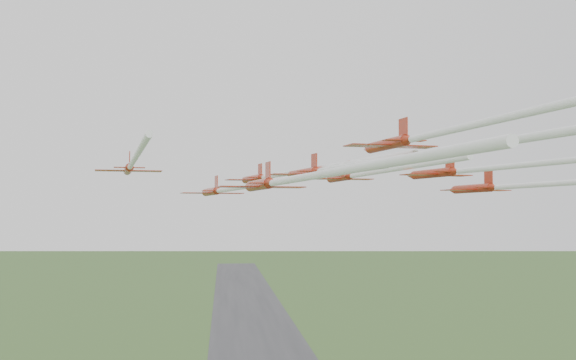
{
  "coord_description": "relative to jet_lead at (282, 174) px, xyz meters",
  "views": [
    {
      "loc": [
        -13.99,
        -96.76,
        49.6
      ],
      "look_at": [
        -4.85,
        4.05,
        54.56
      ],
      "focal_mm": 45.0,
      "sensor_mm": 36.0,
      "label": 1
    }
  ],
  "objects": [
    {
      "name": "jet_row2_left",
      "position": [
        -6.64,
        -16.45,
        -2.59
      ],
      "size": [
        17.59,
        66.62,
        2.73
      ],
      "rotation": [
        0.0,
        0.0,
        0.21
      ],
      "color": "#AD2C15"
    },
    {
      "name": "jet_row3_mid",
      "position": [
        6.34,
        -28.81,
        -0.5
      ],
      "size": [
        20.08,
        68.51,
        2.9
      ],
      "rotation": [
        0.0,
        0.0,
        0.24
      ],
      "color": "#AD2C15"
    },
    {
      "name": "jet_row3_right",
      "position": [
        28.29,
        -17.3,
        -2.34
      ],
      "size": [
        13.81,
        47.37,
        2.89
      ],
      "rotation": [
        0.0,
        0.0,
        0.21
      ],
      "color": "#AD2C15"
    },
    {
      "name": "jet_row3_left",
      "position": [
        -18.72,
        -25.09,
        -0.35
      ],
      "size": [
        10.99,
        46.19,
        2.44
      ],
      "rotation": [
        0.0,
        0.0,
        0.16
      ],
      "color": "#AD2C15"
    },
    {
      "name": "jet_row4_left",
      "position": [
        -2.68,
        -42.49,
        -2.9
      ],
      "size": [
        13.18,
        52.51,
        2.72
      ],
      "rotation": [
        0.0,
        0.0,
        0.18
      ],
      "color": "#AD2C15"
    },
    {
      "name": "jet_row4_right",
      "position": [
        19.73,
        -32.63,
        -1.06
      ],
      "size": [
        17.16,
        48.99,
        2.6
      ],
      "rotation": [
        0.0,
        0.0,
        0.28
      ],
      "color": "#AD2C15"
    },
    {
      "name": "jet_row2_right",
      "position": [
        10.63,
        -6.43,
        -0.31
      ],
      "size": [
        11.39,
        47.64,
        2.9
      ],
      "rotation": [
        0.0,
        0.0,
        0.15
      ],
      "color": "#AD2C15"
    },
    {
      "name": "runway",
      "position": [
        5.34,
        190.73,
        -55.63
      ],
      "size": [
        38.0,
        900.0,
        0.04
      ],
      "primitive_type": "cube",
      "color": "#2E2E31",
      "rests_on": "ground"
    },
    {
      "name": "jet_lead",
      "position": [
        0.0,
        0.0,
        0.0
      ],
      "size": [
        18.54,
        58.86,
        2.86
      ],
      "rotation": [
        0.0,
        0.0,
        0.25
      ],
      "color": "#AD2C15"
    },
    {
      "name": "jet_trail_solo",
      "position": [
        8.73,
        -49.71,
        0.6
      ],
      "size": [
        12.39,
        46.85,
        2.56
      ],
      "rotation": [
        0.0,
        0.0,
        0.19
      ],
      "color": "#AD2C15"
    }
  ]
}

